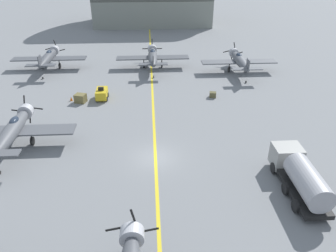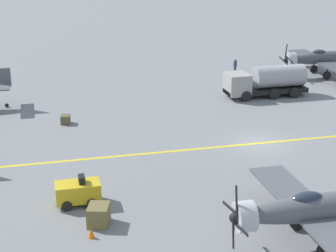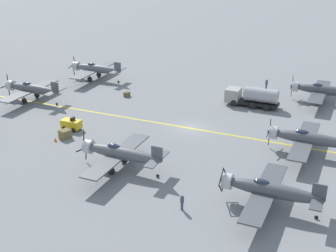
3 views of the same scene
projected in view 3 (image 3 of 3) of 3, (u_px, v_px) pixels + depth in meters
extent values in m
plane|color=slate|center=(189.00, 128.00, 63.01)|extent=(400.00, 400.00, 0.00)
cube|color=yellow|center=(189.00, 128.00, 63.01)|extent=(0.30, 160.00, 0.01)
ellipsoid|color=#4D5055|center=(33.00, 89.00, 72.11)|extent=(1.50, 9.50, 1.42)
cylinder|color=#B7B7BC|center=(11.00, 85.00, 73.76)|extent=(1.58, 0.90, 1.58)
ellipsoid|color=#232D3D|center=(27.00, 84.00, 72.31)|extent=(0.80, 1.70, 0.76)
cube|color=#4D5055|center=(30.00, 90.00, 72.52)|extent=(12.00, 2.10, 0.16)
cube|color=#4D5055|center=(55.00, 91.00, 70.53)|extent=(4.40, 1.10, 0.12)
cube|color=#4D5055|center=(55.00, 87.00, 70.28)|extent=(0.14, 1.30, 1.60)
sphere|color=black|center=(8.00, 85.00, 73.95)|extent=(0.56, 0.56, 0.56)
cube|color=black|center=(9.00, 90.00, 74.28)|extent=(0.16, 0.06, 1.75)
cube|color=black|center=(12.00, 83.00, 74.69)|extent=(1.75, 0.06, 0.16)
cube|color=black|center=(8.00, 80.00, 73.62)|extent=(0.16, 0.06, 1.75)
cube|color=black|center=(4.00, 86.00, 73.20)|extent=(1.75, 0.06, 0.16)
cylinder|color=black|center=(24.00, 97.00, 71.50)|extent=(0.14, 0.14, 1.26)
cylinder|color=black|center=(24.00, 101.00, 71.74)|extent=(0.22, 0.90, 0.90)
cylinder|color=black|center=(36.00, 91.00, 74.03)|extent=(0.14, 0.14, 1.26)
cylinder|color=black|center=(37.00, 95.00, 74.27)|extent=(0.22, 0.90, 0.90)
cylinder|color=black|center=(57.00, 104.00, 71.29)|extent=(0.12, 0.36, 0.36)
ellipsoid|color=#52555A|center=(123.00, 153.00, 51.17)|extent=(1.50, 9.50, 1.42)
cylinder|color=#B7B7BC|center=(89.00, 146.00, 52.83)|extent=(1.57, 0.90, 1.58)
ellipsoid|color=#232D3D|center=(114.00, 147.00, 51.38)|extent=(0.80, 1.70, 0.76)
cube|color=#52555A|center=(117.00, 155.00, 51.59)|extent=(12.00, 2.10, 0.16)
cube|color=#52555A|center=(157.00, 159.00, 49.60)|extent=(4.40, 1.10, 0.12)
cube|color=#52555A|center=(157.00, 153.00, 49.34)|extent=(0.14, 1.30, 1.60)
sphere|color=black|center=(85.00, 146.00, 53.01)|extent=(0.56, 0.56, 0.56)
cube|color=black|center=(84.00, 139.00, 52.56)|extent=(0.42, 0.06, 1.75)
cube|color=black|center=(81.00, 150.00, 52.34)|extent=(1.75, 0.06, 0.42)
cube|color=black|center=(86.00, 152.00, 53.47)|extent=(0.42, 0.06, 1.75)
cube|color=black|center=(89.00, 142.00, 53.69)|extent=(1.75, 0.06, 0.42)
cylinder|color=black|center=(111.00, 166.00, 50.56)|extent=(0.14, 0.14, 1.26)
cylinder|color=black|center=(111.00, 171.00, 50.81)|extent=(0.22, 0.90, 0.90)
cylinder|color=black|center=(124.00, 155.00, 53.10)|extent=(0.14, 0.14, 1.26)
cylinder|color=black|center=(124.00, 160.00, 53.34)|extent=(0.22, 0.90, 0.90)
cylinder|color=black|center=(158.00, 176.00, 50.35)|extent=(0.12, 0.36, 0.36)
ellipsoid|color=#484B50|center=(273.00, 190.00, 43.87)|extent=(1.50, 9.50, 1.42)
cylinder|color=#B7B7BC|center=(228.00, 181.00, 45.53)|extent=(1.57, 0.90, 1.58)
ellipsoid|color=#232D3D|center=(262.00, 183.00, 44.08)|extent=(0.80, 1.70, 0.76)
cube|color=#484B50|center=(265.00, 192.00, 44.29)|extent=(12.00, 2.10, 0.16)
cube|color=#484B50|center=(318.00, 198.00, 42.30)|extent=(4.40, 1.10, 0.12)
cube|color=#484B50|center=(319.00, 192.00, 42.05)|extent=(0.14, 1.30, 1.60)
sphere|color=black|center=(223.00, 180.00, 45.72)|extent=(0.56, 0.56, 0.56)
cube|color=black|center=(225.00, 172.00, 45.96)|extent=(1.28, 0.06, 1.39)
cube|color=black|center=(221.00, 178.00, 44.94)|extent=(1.39, 0.06, 1.28)
cube|color=black|center=(221.00, 189.00, 45.47)|extent=(1.28, 0.06, 1.39)
cube|color=black|center=(224.00, 182.00, 46.49)|extent=(1.39, 0.06, 1.28)
cylinder|color=black|center=(261.00, 205.00, 43.26)|extent=(0.14, 0.14, 1.26)
cylinder|color=black|center=(260.00, 211.00, 43.51)|extent=(0.22, 0.90, 0.90)
cylinder|color=black|center=(268.00, 190.00, 45.80)|extent=(0.14, 0.14, 1.26)
cylinder|color=black|center=(267.00, 196.00, 46.04)|extent=(0.22, 0.90, 0.90)
cylinder|color=black|center=(316.00, 217.00, 43.05)|extent=(0.12, 0.36, 0.36)
ellipsoid|color=#44474C|center=(325.00, 90.00, 71.52)|extent=(1.50, 9.50, 1.42)
cylinder|color=#B7B7BC|center=(295.00, 87.00, 73.18)|extent=(1.58, 0.90, 1.58)
ellipsoid|color=#232D3D|center=(318.00, 86.00, 71.73)|extent=(0.80, 1.70, 0.76)
cube|color=#44474C|center=(320.00, 92.00, 71.93)|extent=(12.00, 2.10, 0.16)
sphere|color=black|center=(292.00, 86.00, 73.36)|extent=(0.56, 0.56, 0.56)
cube|color=black|center=(291.00, 87.00, 72.57)|extent=(1.74, 0.06, 0.51)
cube|color=black|center=(291.00, 92.00, 73.53)|extent=(0.51, 0.06, 1.74)
cube|color=black|center=(293.00, 86.00, 74.16)|extent=(1.74, 0.06, 0.51)
cube|color=black|center=(293.00, 81.00, 73.19)|extent=(0.51, 0.06, 1.74)
cylinder|color=black|center=(318.00, 98.00, 70.91)|extent=(0.14, 0.14, 1.26)
cylinder|color=black|center=(317.00, 102.00, 71.15)|extent=(0.22, 0.90, 0.90)
cylinder|color=black|center=(320.00, 93.00, 73.45)|extent=(0.14, 0.14, 1.26)
cylinder|color=black|center=(320.00, 96.00, 73.69)|extent=(0.22, 0.90, 0.90)
ellipsoid|color=#585A5F|center=(97.00, 69.00, 82.64)|extent=(1.50, 9.50, 1.42)
cylinder|color=#B7B7BC|center=(76.00, 66.00, 84.29)|extent=(1.57, 0.90, 1.58)
ellipsoid|color=#232D3D|center=(92.00, 65.00, 82.84)|extent=(0.80, 1.70, 0.76)
cube|color=#585A5F|center=(94.00, 70.00, 83.05)|extent=(12.00, 2.10, 0.16)
cube|color=#585A5F|center=(118.00, 70.00, 81.06)|extent=(4.40, 1.10, 0.12)
cube|color=#585A5F|center=(117.00, 67.00, 80.81)|extent=(0.14, 1.30, 1.60)
sphere|color=black|center=(74.00, 66.00, 84.48)|extent=(0.56, 0.56, 0.56)
cube|color=black|center=(74.00, 61.00, 84.33)|extent=(0.56, 0.06, 1.73)
cube|color=black|center=(71.00, 66.00, 83.68)|extent=(1.73, 0.06, 0.56)
cube|color=black|center=(74.00, 71.00, 84.62)|extent=(0.56, 0.06, 1.73)
cube|color=black|center=(77.00, 66.00, 85.27)|extent=(1.73, 0.06, 0.56)
cylinder|color=black|center=(90.00, 76.00, 82.02)|extent=(0.14, 0.14, 1.26)
cylinder|color=black|center=(90.00, 79.00, 82.27)|extent=(0.22, 0.90, 0.90)
cylinder|color=black|center=(99.00, 71.00, 84.56)|extent=(0.14, 0.14, 1.26)
cylinder|color=black|center=(99.00, 75.00, 84.80)|extent=(0.22, 0.90, 0.90)
cylinder|color=black|center=(118.00, 82.00, 81.81)|extent=(0.12, 0.36, 0.36)
ellipsoid|color=#4C4E53|center=(312.00, 139.00, 54.78)|extent=(1.50, 9.50, 1.42)
cylinder|color=#B7B7BC|center=(274.00, 133.00, 56.44)|extent=(1.58, 0.90, 1.58)
ellipsoid|color=#232D3D|center=(302.00, 133.00, 54.99)|extent=(0.80, 1.70, 0.76)
cube|color=#4C4E53|center=(305.00, 140.00, 55.19)|extent=(12.00, 2.10, 0.16)
sphere|color=black|center=(270.00, 132.00, 56.62)|extent=(0.56, 0.56, 0.56)
cube|color=black|center=(271.00, 131.00, 57.41)|extent=(1.74, 0.06, 0.48)
cube|color=black|center=(271.00, 125.00, 56.44)|extent=(0.48, 0.06, 1.74)
cube|color=black|center=(268.00, 133.00, 55.83)|extent=(1.74, 0.06, 0.48)
cube|color=black|center=(269.00, 139.00, 56.81)|extent=(0.48, 0.06, 1.74)
cylinder|color=black|center=(302.00, 150.00, 54.17)|extent=(0.14, 0.14, 1.26)
cylinder|color=black|center=(301.00, 155.00, 54.41)|extent=(0.22, 0.90, 0.90)
cylinder|color=black|center=(306.00, 140.00, 56.70)|extent=(0.14, 0.14, 1.26)
cylinder|color=black|center=(305.00, 145.00, 56.95)|extent=(0.22, 0.90, 0.90)
cube|color=black|center=(252.00, 102.00, 70.69)|extent=(2.25, 8.00, 0.40)
cube|color=#999993|center=(233.00, 95.00, 71.48)|extent=(2.50, 2.08, 2.00)
cylinder|color=#9E9EA3|center=(261.00, 95.00, 69.70)|extent=(2.10, 4.96, 2.10)
cylinder|color=black|center=(234.00, 103.00, 70.66)|extent=(0.30, 1.00, 1.00)
cylinder|color=black|center=(238.00, 98.00, 72.67)|extent=(0.30, 1.00, 1.00)
cylinder|color=black|center=(252.00, 106.00, 69.59)|extent=(0.30, 1.00, 1.00)
cylinder|color=black|center=(256.00, 101.00, 71.60)|extent=(0.30, 1.00, 1.00)
cylinder|color=black|center=(266.00, 108.00, 68.82)|extent=(0.30, 1.00, 1.00)
cylinder|color=black|center=(270.00, 103.00, 70.82)|extent=(0.30, 1.00, 1.00)
cube|color=gold|center=(71.00, 124.00, 62.28)|extent=(1.40, 2.60, 1.10)
cube|color=black|center=(73.00, 119.00, 61.88)|extent=(0.70, 0.36, 0.44)
cylinder|color=black|center=(64.00, 128.00, 62.16)|extent=(0.20, 0.60, 0.60)
cylinder|color=black|center=(70.00, 125.00, 63.32)|extent=(0.20, 0.60, 0.60)
cylinder|color=black|center=(73.00, 130.00, 61.63)|extent=(0.20, 0.60, 0.60)
cylinder|color=black|center=(79.00, 126.00, 62.78)|extent=(0.20, 0.60, 0.60)
cylinder|color=#334256|center=(182.00, 206.00, 44.42)|extent=(0.25, 0.25, 0.79)
cylinder|color=#334256|center=(182.00, 200.00, 44.14)|extent=(0.36, 0.36, 0.65)
sphere|color=tan|center=(182.00, 196.00, 43.97)|extent=(0.21, 0.21, 0.21)
cylinder|color=#334256|center=(266.00, 87.00, 78.30)|extent=(0.26, 0.26, 0.85)
cylinder|color=#334256|center=(267.00, 82.00, 78.00)|extent=(0.39, 0.39, 0.70)
sphere|color=tan|center=(267.00, 80.00, 77.82)|extent=(0.23, 0.23, 0.23)
cube|color=brown|center=(65.00, 134.00, 59.78)|extent=(1.62, 1.47, 1.12)
cube|color=brown|center=(127.00, 94.00, 74.93)|extent=(1.00, 0.88, 0.73)
cone|color=orange|center=(55.00, 139.00, 58.96)|extent=(0.36, 0.36, 0.55)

